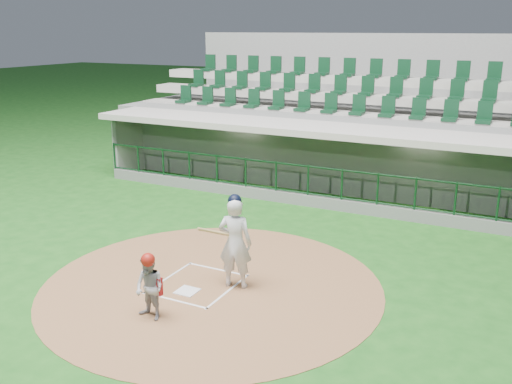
{
  "coord_description": "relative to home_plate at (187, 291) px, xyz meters",
  "views": [
    {
      "loc": [
        6.14,
        -9.65,
        5.27
      ],
      "look_at": [
        -0.07,
        2.6,
        1.3
      ],
      "focal_mm": 40.0,
      "sensor_mm": 36.0,
      "label": 1
    }
  ],
  "objects": [
    {
      "name": "seating_deck",
      "position": [
        0.0,
        11.61,
        1.4
      ],
      "size": [
        17.0,
        6.72,
        5.15
      ],
      "color": "slate",
      "rests_on": "ground"
    },
    {
      "name": "batter",
      "position": [
        0.77,
        0.69,
        0.99
      ],
      "size": [
        0.93,
        0.94,
        2.02
      ],
      "color": "silver",
      "rests_on": "dirt_circle"
    },
    {
      "name": "dugout_structure",
      "position": [
        0.04,
        8.52,
        0.94
      ],
      "size": [
        16.4,
        3.7,
        3.0
      ],
      "color": "slate",
      "rests_on": "ground"
    },
    {
      "name": "dirt_circle",
      "position": [
        0.3,
        0.5,
        -0.02
      ],
      "size": [
        7.2,
        7.2,
        0.01
      ],
      "primitive_type": "cylinder",
      "color": "brown",
      "rests_on": "ground"
    },
    {
      "name": "batter_box_chalk",
      "position": [
        0.0,
        0.4,
        -0.0
      ],
      "size": [
        1.55,
        1.8,
        0.01
      ],
      "color": "silver",
      "rests_on": "ground"
    },
    {
      "name": "catcher",
      "position": [
        0.02,
        -1.24,
        0.63
      ],
      "size": [
        0.67,
        0.57,
        1.31
      ],
      "color": "#99999E",
      "rests_on": "dirt_circle"
    },
    {
      "name": "home_plate",
      "position": [
        0.0,
        0.0,
        0.0
      ],
      "size": [
        0.43,
        0.43,
        0.02
      ],
      "primitive_type": "cube",
      "color": "silver",
      "rests_on": "dirt_circle"
    },
    {
      "name": "ground",
      "position": [
        0.0,
        0.7,
        -0.02
      ],
      "size": [
        120.0,
        120.0,
        0.0
      ],
      "primitive_type": "plane",
      "color": "#174E16",
      "rests_on": "ground"
    }
  ]
}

